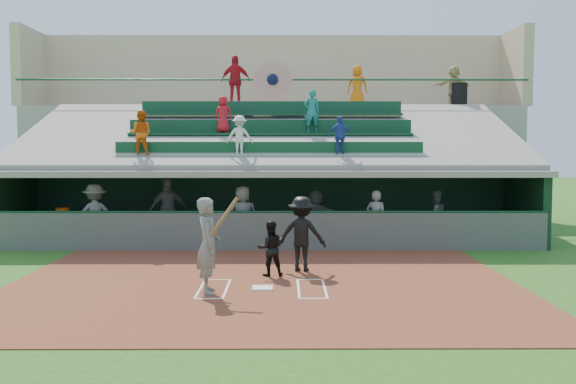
{
  "coord_description": "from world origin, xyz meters",
  "views": [
    {
      "loc": [
        0.46,
        -13.22,
        2.97
      ],
      "look_at": [
        0.55,
        3.5,
        1.8
      ],
      "focal_mm": 40.0,
      "sensor_mm": 36.0,
      "label": 1
    }
  ],
  "objects_px": {
    "home_plate": "(263,288)",
    "water_cooler": "(63,214)",
    "batter_at_plate": "(208,245)",
    "trash_bin": "(459,95)",
    "white_table": "(64,232)",
    "catcher": "(270,248)"
  },
  "relations": [
    {
      "from": "batter_at_plate",
      "to": "water_cooler",
      "type": "xyz_separation_m",
      "value": [
        -5.26,
        6.75,
        -0.09
      ]
    },
    {
      "from": "catcher",
      "to": "trash_bin",
      "type": "xyz_separation_m",
      "value": [
        7.33,
        11.16,
        4.41
      ]
    },
    {
      "from": "batter_at_plate",
      "to": "water_cooler",
      "type": "height_order",
      "value": "batter_at_plate"
    },
    {
      "from": "home_plate",
      "to": "white_table",
      "type": "xyz_separation_m",
      "value": [
        -6.31,
        6.34,
        0.33
      ]
    },
    {
      "from": "home_plate",
      "to": "water_cooler",
      "type": "distance_m",
      "value": 9.04
    },
    {
      "from": "catcher",
      "to": "trash_bin",
      "type": "distance_m",
      "value": 14.06
    },
    {
      "from": "batter_at_plate",
      "to": "water_cooler",
      "type": "relative_size",
      "value": 4.62
    },
    {
      "from": "batter_at_plate",
      "to": "trash_bin",
      "type": "height_order",
      "value": "trash_bin"
    },
    {
      "from": "catcher",
      "to": "white_table",
      "type": "relative_size",
      "value": 1.68
    },
    {
      "from": "catcher",
      "to": "home_plate",
      "type": "bearing_deg",
      "value": 73.88
    },
    {
      "from": "home_plate",
      "to": "water_cooler",
      "type": "relative_size",
      "value": 1.02
    },
    {
      "from": "trash_bin",
      "to": "water_cooler",
      "type": "bearing_deg",
      "value": -156.02
    },
    {
      "from": "batter_at_plate",
      "to": "trash_bin",
      "type": "relative_size",
      "value": 2.12
    },
    {
      "from": "white_table",
      "to": "water_cooler",
      "type": "distance_m",
      "value": 0.54
    },
    {
      "from": "white_table",
      "to": "water_cooler",
      "type": "xyz_separation_m",
      "value": [
        -0.04,
        0.03,
        0.54
      ]
    },
    {
      "from": "batter_at_plate",
      "to": "home_plate",
      "type": "bearing_deg",
      "value": 19.33
    },
    {
      "from": "home_plate",
      "to": "catcher",
      "type": "relative_size",
      "value": 0.34
    },
    {
      "from": "home_plate",
      "to": "catcher",
      "type": "distance_m",
      "value": 1.49
    },
    {
      "from": "white_table",
      "to": "batter_at_plate",
      "type": "bearing_deg",
      "value": -64.83
    },
    {
      "from": "home_plate",
      "to": "batter_at_plate",
      "type": "height_order",
      "value": "batter_at_plate"
    },
    {
      "from": "trash_bin",
      "to": "batter_at_plate",
      "type": "bearing_deg",
      "value": -123.51
    },
    {
      "from": "batter_at_plate",
      "to": "catcher",
      "type": "xyz_separation_m",
      "value": [
        1.21,
        1.73,
        -0.34
      ]
    }
  ]
}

